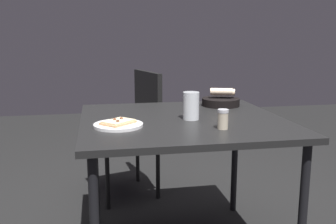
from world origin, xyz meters
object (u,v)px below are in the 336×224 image
at_px(pizza_plate, 118,124).
at_px(pepper_shaker, 223,120).
at_px(dining_table, 182,130).
at_px(beer_glass, 191,108).
at_px(chair_near, 134,126).
at_px(bread_basket, 221,100).

xyz_separation_m(pizza_plate, pepper_shaker, (0.13, 0.47, 0.03)).
bearing_deg(dining_table, beer_glass, 49.23).
height_order(pepper_shaker, chair_near, chair_near).
bearing_deg(beer_glass, dining_table, -130.77).
relative_size(pizza_plate, beer_glass, 1.65).
xyz_separation_m(pizza_plate, chair_near, (-0.99, 0.17, -0.25)).
bearing_deg(chair_near, pepper_shaker, 14.88).
height_order(pizza_plate, beer_glass, beer_glass).
bearing_deg(pizza_plate, dining_table, 110.22).
xyz_separation_m(bread_basket, beer_glass, (0.34, -0.27, 0.03)).
relative_size(bread_basket, pepper_shaker, 2.49).
bearing_deg(beer_glass, pepper_shaker, 22.50).
height_order(dining_table, pizza_plate, pizza_plate).
bearing_deg(chair_near, beer_glass, 12.87).
height_order(dining_table, bread_basket, bread_basket).
bearing_deg(bread_basket, chair_near, -139.48).
distance_m(pizza_plate, beer_glass, 0.39).
bearing_deg(pepper_shaker, beer_glass, -157.50).
bearing_deg(dining_table, bread_basket, 135.04).
bearing_deg(chair_near, dining_table, 11.01).
xyz_separation_m(pepper_shaker, chair_near, (-1.13, -0.30, -0.28)).
height_order(bread_basket, pepper_shaker, bread_basket).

